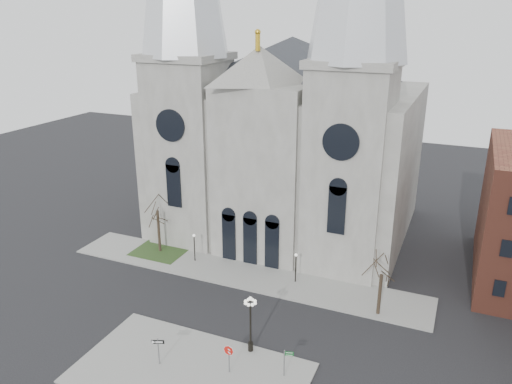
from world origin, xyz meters
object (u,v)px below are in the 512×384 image
at_px(stop_sign, 229,353).
at_px(street_name_sign, 285,361).
at_px(globe_lamp, 250,317).
at_px(one_way_sign, 158,347).

xyz_separation_m(stop_sign, street_name_sign, (4.14, 1.32, -0.39)).
xyz_separation_m(globe_lamp, one_way_sign, (-6.02, -4.41, -1.63)).
height_order(stop_sign, one_way_sign, stop_sign).
xyz_separation_m(stop_sign, globe_lamp, (0.46, 3.07, 1.46)).
distance_m(stop_sign, one_way_sign, 5.72).
height_order(stop_sign, globe_lamp, globe_lamp).
bearing_deg(one_way_sign, street_name_sign, -6.66).
distance_m(stop_sign, street_name_sign, 4.37).
distance_m(globe_lamp, one_way_sign, 7.63).
relative_size(stop_sign, street_name_sign, 1.06).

